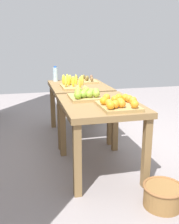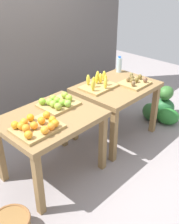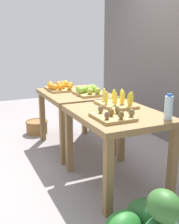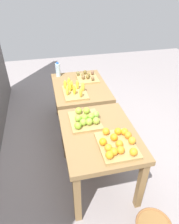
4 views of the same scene
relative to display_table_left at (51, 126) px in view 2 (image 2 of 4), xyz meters
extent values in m
plane|color=gray|center=(0.56, 0.00, -0.66)|extent=(8.00, 8.00, 0.00)
cube|color=#615B58|center=(0.56, 1.35, 0.84)|extent=(4.40, 0.12, 3.00)
cube|color=olive|center=(0.00, 0.00, 0.08)|extent=(1.04, 0.80, 0.06)
cube|color=olive|center=(-0.46, -0.34, -0.30)|extent=(0.07, 0.07, 0.71)
cube|color=olive|center=(0.46, -0.34, -0.30)|extent=(0.07, 0.07, 0.71)
cube|color=olive|center=(-0.46, 0.34, -0.30)|extent=(0.07, 0.07, 0.71)
cube|color=olive|center=(0.46, 0.34, -0.30)|extent=(0.07, 0.07, 0.71)
cube|color=olive|center=(1.12, 0.00, 0.08)|extent=(1.04, 0.80, 0.06)
cube|color=olive|center=(0.66, -0.34, -0.30)|extent=(0.07, 0.07, 0.71)
cube|color=olive|center=(1.58, -0.34, -0.30)|extent=(0.07, 0.07, 0.71)
cube|color=olive|center=(0.66, 0.34, -0.30)|extent=(0.07, 0.07, 0.71)
cube|color=olive|center=(1.58, 0.34, -0.30)|extent=(0.07, 0.07, 0.71)
cube|color=tan|center=(-0.25, -0.11, 0.13)|extent=(0.44, 0.36, 0.03)
sphere|color=orange|center=(-0.29, -0.12, 0.18)|extent=(0.11, 0.11, 0.08)
sphere|color=orange|center=(-0.19, -0.10, 0.18)|extent=(0.09, 0.09, 0.08)
sphere|color=orange|center=(-0.11, -0.17, 0.18)|extent=(0.10, 0.10, 0.08)
sphere|color=orange|center=(-0.32, 0.00, 0.18)|extent=(0.10, 0.10, 0.08)
sphere|color=orange|center=(-0.42, -0.21, 0.18)|extent=(0.11, 0.11, 0.08)
sphere|color=orange|center=(-0.41, 0.02, 0.18)|extent=(0.10, 0.10, 0.08)
sphere|color=orange|center=(-0.19, -0.25, 0.18)|extent=(0.09, 0.09, 0.08)
sphere|color=orange|center=(-0.08, -0.05, 0.18)|extent=(0.11, 0.11, 0.08)
sphere|color=orange|center=(-0.38, -0.04, 0.18)|extent=(0.10, 0.10, 0.08)
sphere|color=orange|center=(-0.22, 0.03, 0.18)|extent=(0.10, 0.10, 0.08)
sphere|color=orange|center=(-0.13, -0.23, 0.18)|extent=(0.11, 0.11, 0.08)
sphere|color=orange|center=(-0.37, -0.10, 0.18)|extent=(0.09, 0.09, 0.08)
sphere|color=orange|center=(-0.27, -0.26, 0.18)|extent=(0.09, 0.09, 0.08)
cube|color=tan|center=(0.22, 0.11, 0.13)|extent=(0.40, 0.34, 0.03)
sphere|color=#83B83F|center=(0.23, -0.02, 0.18)|extent=(0.11, 0.11, 0.08)
sphere|color=#86B638|center=(0.12, 0.15, 0.18)|extent=(0.09, 0.09, 0.08)
sphere|color=#89BA36|center=(0.21, 0.19, 0.18)|extent=(0.10, 0.10, 0.08)
sphere|color=#94AF3B|center=(0.12, 0.01, 0.18)|extent=(0.10, 0.10, 0.08)
sphere|color=#94B237|center=(0.35, 0.16, 0.18)|extent=(0.11, 0.11, 0.08)
sphere|color=#82BD30|center=(0.20, 0.12, 0.18)|extent=(0.08, 0.08, 0.08)
sphere|color=#85B82E|center=(0.07, 0.22, 0.18)|extent=(0.11, 0.11, 0.08)
sphere|color=#85BC34|center=(0.21, 0.04, 0.18)|extent=(0.11, 0.11, 0.08)
sphere|color=#8DB239|center=(0.12, 0.09, 0.18)|extent=(0.11, 0.11, 0.08)
sphere|color=#95B734|center=(0.33, 0.07, 0.18)|extent=(0.08, 0.08, 0.08)
cube|color=tan|center=(0.89, 0.12, 0.13)|extent=(0.44, 0.32, 0.03)
ellipsoid|color=yellow|center=(0.93, 0.18, 0.21)|extent=(0.07, 0.06, 0.14)
ellipsoid|color=yellow|center=(0.96, 0.15, 0.21)|extent=(0.06, 0.06, 0.14)
ellipsoid|color=yellow|center=(0.97, 0.07, 0.21)|extent=(0.06, 0.05, 0.14)
ellipsoid|color=yellow|center=(1.06, 0.17, 0.21)|extent=(0.06, 0.06, 0.14)
ellipsoid|color=yellow|center=(0.73, 0.06, 0.21)|extent=(0.06, 0.06, 0.14)
ellipsoid|color=yellow|center=(1.01, 0.23, 0.21)|extent=(0.05, 0.06, 0.14)
ellipsoid|color=yellow|center=(0.89, 0.00, 0.21)|extent=(0.05, 0.06, 0.14)
ellipsoid|color=yellow|center=(0.82, 0.13, 0.21)|extent=(0.07, 0.06, 0.14)
ellipsoid|color=yellow|center=(0.82, 0.23, 0.21)|extent=(0.06, 0.06, 0.14)
cube|color=tan|center=(1.30, -0.15, 0.13)|extent=(0.36, 0.32, 0.03)
ellipsoid|color=brown|center=(1.26, -0.08, 0.18)|extent=(0.06, 0.05, 0.07)
ellipsoid|color=brown|center=(1.41, -0.02, 0.18)|extent=(0.07, 0.07, 0.07)
ellipsoid|color=brown|center=(1.25, -0.15, 0.18)|extent=(0.07, 0.07, 0.07)
ellipsoid|color=brown|center=(1.32, -0.18, 0.18)|extent=(0.07, 0.06, 0.07)
ellipsoid|color=brown|center=(1.18, -0.21, 0.18)|extent=(0.06, 0.05, 0.07)
ellipsoid|color=brown|center=(1.44, -0.14, 0.18)|extent=(0.06, 0.06, 0.07)
ellipsoid|color=brown|center=(1.39, -0.26, 0.18)|extent=(0.07, 0.07, 0.07)
ellipsoid|color=brown|center=(1.33, -0.09, 0.18)|extent=(0.07, 0.06, 0.07)
cylinder|color=silver|center=(1.53, 0.29, 0.22)|extent=(0.08, 0.08, 0.21)
cylinder|color=blue|center=(1.53, 0.29, 0.34)|extent=(0.04, 0.04, 0.02)
ellipsoid|color=#256231|center=(2.13, -0.21, -0.52)|extent=(0.39, 0.41, 0.28)
ellipsoid|color=#2D6430|center=(1.86, -0.14, -0.53)|extent=(0.41, 0.42, 0.26)
ellipsoid|color=#27722B|center=(1.92, -0.40, -0.53)|extent=(0.37, 0.41, 0.25)
ellipsoid|color=#366C2D|center=(2.13, -0.21, -0.27)|extent=(0.26, 0.22, 0.22)
torus|color=#8F5D34|center=(-0.80, -0.35, -0.47)|extent=(0.36, 0.36, 0.02)
camera|label=1|loc=(-2.61, 0.75, 0.77)|focal=42.43mm
camera|label=2|loc=(-1.51, -1.98, 1.52)|focal=43.48mm
camera|label=3|loc=(3.42, -1.35, 0.82)|focal=44.63mm
camera|label=4|loc=(-1.65, 0.49, 1.57)|focal=33.07mm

